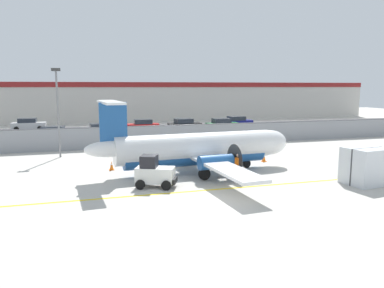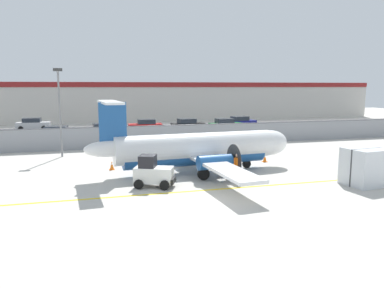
# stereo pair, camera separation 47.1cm
# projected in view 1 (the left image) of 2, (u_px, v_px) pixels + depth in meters

# --- Properties ---
(ground_plane) EXTENTS (140.00, 140.00, 0.01)m
(ground_plane) POSITION_uv_depth(u_px,v_px,m) (208.00, 190.00, 21.17)
(ground_plane) COLOR #BCB7AD
(perimeter_fence) EXTENTS (98.00, 0.10, 2.10)m
(perimeter_fence) POSITION_uv_depth(u_px,v_px,m) (155.00, 135.00, 36.19)
(perimeter_fence) COLOR gray
(perimeter_fence) RESTS_ON ground
(parking_lot_strip) EXTENTS (98.00, 17.00, 0.12)m
(parking_lot_strip) POSITION_uv_depth(u_px,v_px,m) (138.00, 132.00, 47.26)
(parking_lot_strip) COLOR #38383A
(parking_lot_strip) RESTS_ON ground
(background_building) EXTENTS (91.00, 8.10, 6.50)m
(background_building) POSITION_uv_depth(u_px,v_px,m) (122.00, 101.00, 64.31)
(background_building) COLOR beige
(background_building) RESTS_ON ground
(commuter_airplane) EXTENTS (14.51, 16.08, 4.92)m
(commuter_airplane) POSITION_uv_depth(u_px,v_px,m) (200.00, 149.00, 25.49)
(commuter_airplane) COLOR white
(commuter_airplane) RESTS_ON ground
(baggage_tug) EXTENTS (2.57, 2.07, 1.88)m
(baggage_tug) POSITION_uv_depth(u_px,v_px,m) (154.00, 173.00, 21.69)
(baggage_tug) COLOR silver
(baggage_tug) RESTS_ON ground
(ground_crew_worker) EXTENTS (0.54, 0.45, 1.70)m
(ground_crew_worker) POSITION_uv_depth(u_px,v_px,m) (238.00, 165.00, 23.27)
(ground_crew_worker) COLOR #191E4C
(ground_crew_worker) RESTS_ON ground
(cargo_container) EXTENTS (2.63, 2.28, 2.20)m
(cargo_container) POSITION_uv_depth(u_px,v_px,m) (366.00, 166.00, 22.36)
(cargo_container) COLOR silver
(cargo_container) RESTS_ON ground
(traffic_cone_near_left) EXTENTS (0.36, 0.36, 0.64)m
(traffic_cone_near_left) POSITION_uv_depth(u_px,v_px,m) (112.00, 166.00, 26.21)
(traffic_cone_near_left) COLOR orange
(traffic_cone_near_left) RESTS_ON ground
(traffic_cone_near_right) EXTENTS (0.36, 0.36, 0.64)m
(traffic_cone_near_right) POSITION_uv_depth(u_px,v_px,m) (157.00, 169.00, 25.02)
(traffic_cone_near_right) COLOR orange
(traffic_cone_near_right) RESTS_ON ground
(traffic_cone_far_left) EXTENTS (0.36, 0.36, 0.64)m
(traffic_cone_far_left) POSITION_uv_depth(u_px,v_px,m) (264.00, 158.00, 29.16)
(traffic_cone_far_left) COLOR orange
(traffic_cone_far_left) RESTS_ON ground
(traffic_cone_far_right) EXTENTS (0.36, 0.36, 0.64)m
(traffic_cone_far_right) POSITION_uv_depth(u_px,v_px,m) (224.00, 169.00, 25.23)
(traffic_cone_far_right) COLOR orange
(traffic_cone_far_right) RESTS_ON ground
(parked_car_0) EXTENTS (4.24, 2.08, 1.58)m
(parked_car_0) POSITION_uv_depth(u_px,v_px,m) (29.00, 124.00, 49.04)
(parked_car_0) COLOR silver
(parked_car_0) RESTS_ON parking_lot_strip
(parked_car_1) EXTENTS (4.37, 2.39, 1.58)m
(parked_car_1) POSITION_uv_depth(u_px,v_px,m) (55.00, 134.00, 39.05)
(parked_car_1) COLOR gray
(parked_car_1) RESTS_ON parking_lot_strip
(parked_car_2) EXTENTS (4.33, 2.27, 1.58)m
(parked_car_2) POSITION_uv_depth(u_px,v_px,m) (99.00, 131.00, 41.94)
(parked_car_2) COLOR slate
(parked_car_2) RESTS_ON parking_lot_strip
(parked_car_3) EXTENTS (4.28, 2.17, 1.58)m
(parked_car_3) POSITION_uv_depth(u_px,v_px,m) (142.00, 126.00, 47.29)
(parked_car_3) COLOR red
(parked_car_3) RESTS_ON parking_lot_strip
(parked_car_4) EXTENTS (4.34, 2.31, 1.58)m
(parked_car_4) POSITION_uv_depth(u_px,v_px,m) (184.00, 125.00, 48.34)
(parked_car_4) COLOR black
(parked_car_4) RESTS_ON parking_lot_strip
(parked_car_5) EXTENTS (4.23, 2.06, 1.58)m
(parked_car_5) POSITION_uv_depth(u_px,v_px,m) (222.00, 125.00, 48.62)
(parked_car_5) COLOR #19662D
(parked_car_5) RESTS_ON parking_lot_strip
(parked_car_6) EXTENTS (4.38, 2.40, 1.58)m
(parked_car_6) POSITION_uv_depth(u_px,v_px,m) (237.00, 122.00, 52.22)
(parked_car_6) COLOR navy
(parked_car_6) RESTS_ON parking_lot_strip
(apron_light_pole) EXTENTS (0.70, 0.30, 7.27)m
(apron_light_pole) POSITION_uv_depth(u_px,v_px,m) (58.00, 105.00, 30.42)
(apron_light_pole) COLOR slate
(apron_light_pole) RESTS_ON ground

